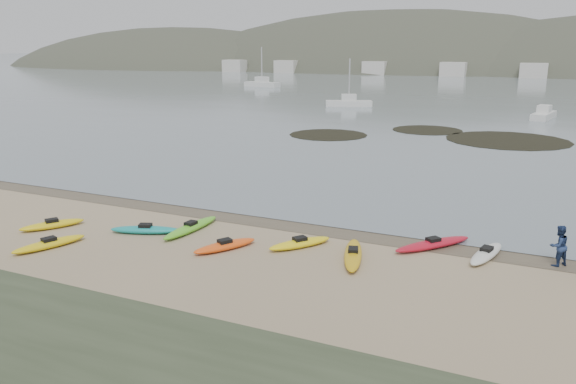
% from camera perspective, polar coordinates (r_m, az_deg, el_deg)
% --- Properties ---
extents(ground, '(600.00, 600.00, 0.00)m').
position_cam_1_polar(ground, '(27.63, 0.00, -3.01)').
color(ground, tan).
rests_on(ground, ground).
extents(wet_sand, '(60.00, 60.00, 0.00)m').
position_cam_1_polar(wet_sand, '(27.37, -0.26, -3.18)').
color(wet_sand, brown).
rests_on(wet_sand, ground).
extents(water, '(1200.00, 1200.00, 0.00)m').
position_cam_1_polar(water, '(324.23, 23.25, 11.95)').
color(water, slate).
rests_on(water, ground).
extents(kayaks, '(20.88, 10.20, 0.34)m').
position_cam_1_polar(kayaks, '(24.55, -3.97, -4.92)').
color(kayaks, '#62CC28').
rests_on(kayaks, ground).
extents(person_east, '(1.01, 1.00, 1.65)m').
position_cam_1_polar(person_east, '(24.35, 25.80, -4.94)').
color(person_east, navy).
rests_on(person_east, ground).
extents(kelp_mats, '(25.33, 14.48, 0.04)m').
position_cam_1_polar(kelp_mats, '(55.66, 15.46, 5.45)').
color(kelp_mats, black).
rests_on(kelp_mats, water).
extents(moored_boats, '(110.15, 62.60, 1.13)m').
position_cam_1_polar(moored_boats, '(100.59, 22.47, 9.02)').
color(moored_boats, silver).
rests_on(moored_boats, ground).
extents(far_town, '(199.00, 5.00, 4.00)m').
position_cam_1_polar(far_town, '(169.13, 23.43, 11.25)').
color(far_town, beige).
rests_on(far_town, ground).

